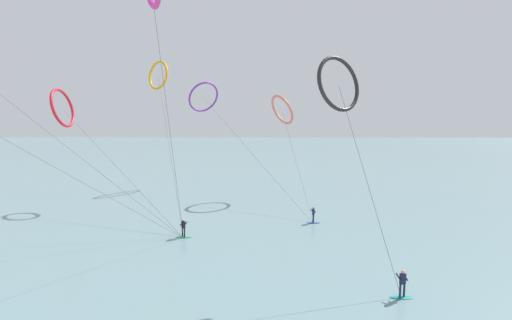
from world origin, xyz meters
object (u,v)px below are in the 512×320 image
object	(u,v)px
surfer_cobalt	(313,216)
kite_coral	(282,110)
kite_amber	(158,75)
kite_crimson	(63,108)
surfer_teal	(402,286)
kite_violet	(204,97)
kite_charcoal	(339,84)
surfer_emerald	(183,229)

from	to	relation	value
surfer_cobalt	kite_coral	world-z (taller)	kite_coral
kite_amber	kite_crimson	xyz separation A→B (m)	(-12.41, -0.47, -4.17)
surfer_teal	kite_violet	xyz separation A→B (m)	(-17.22, 36.15, 13.19)
kite_charcoal	kite_coral	distance (m)	24.03
kite_coral	kite_violet	distance (m)	14.75
kite_charcoal	kite_amber	bearing A→B (deg)	94.30
surfer_cobalt	kite_charcoal	bearing A→B (deg)	16.16
kite_amber	kite_violet	world-z (taller)	kite_amber
kite_crimson	kite_charcoal	distance (m)	37.71
kite_amber	kite_violet	distance (m)	11.03
surfer_emerald	kite_violet	size ratio (longest dim) A/B	0.07
surfer_teal	kite_coral	size ratio (longest dim) A/B	0.11
surfer_teal	kite_coral	world-z (taller)	kite_coral
surfer_emerald	surfer_teal	bearing A→B (deg)	-176.58
kite_crimson	kite_violet	xyz separation A→B (m)	(16.63, 10.43, 2.05)
surfer_teal	kite_crimson	bearing A→B (deg)	-54.89
surfer_emerald	surfer_cobalt	size ratio (longest dim) A/B	1.00
surfer_cobalt	kite_charcoal	size ratio (longest dim) A/B	0.12
kite_amber	kite_charcoal	distance (m)	29.08
surfer_emerald	kite_violet	xyz separation A→B (m)	(-2.18, 25.87, 13.19)
kite_violet	surfer_emerald	bearing A→B (deg)	55.97
surfer_teal	surfer_emerald	distance (m)	18.22
surfer_emerald	surfer_cobalt	xyz separation A→B (m)	(12.13, 4.44, 0.00)
kite_crimson	surfer_teal	bearing A→B (deg)	-129.40
surfer_teal	kite_amber	bearing A→B (deg)	-68.35
kite_coral	kite_amber	bearing A→B (deg)	66.60
surfer_emerald	kite_amber	bearing A→B (deg)	-30.28
surfer_teal	kite_violet	world-z (taller)	kite_violet
kite_violet	surfer_cobalt	bearing A→B (deg)	84.88
kite_amber	kite_crimson	size ratio (longest dim) A/B	0.92
surfer_cobalt	kite_amber	bearing A→B (deg)	-104.35
kite_crimson	kite_charcoal	xyz separation A→B (m)	(30.70, -21.89, 0.78)
kite_crimson	kite_violet	distance (m)	19.74
surfer_emerald	kite_amber	world-z (taller)	kite_amber
kite_amber	kite_charcoal	size ratio (longest dim) A/B	1.24
surfer_cobalt	kite_coral	distance (m)	17.18
surfer_emerald	kite_amber	distance (m)	22.98
surfer_emerald	kite_coral	xyz separation A→B (m)	(9.73, 17.46, 10.95)
surfer_cobalt	kite_violet	xyz separation A→B (m)	(-14.31, 21.42, 13.19)
surfer_emerald	kite_coral	size ratio (longest dim) A/B	0.11
surfer_teal	surfer_cobalt	xyz separation A→B (m)	(-2.91, 14.72, 0.00)
surfer_cobalt	kite_crimson	world-z (taller)	kite_crimson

